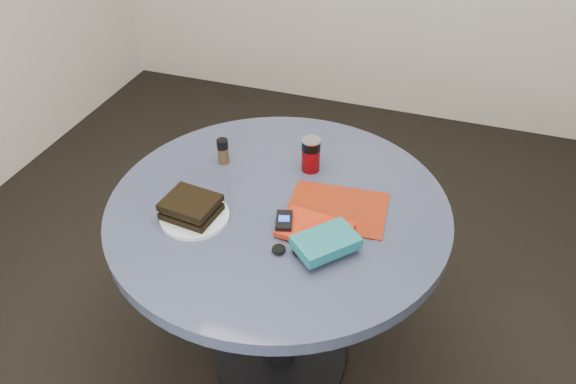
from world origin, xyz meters
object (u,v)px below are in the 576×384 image
(pepper_grinder, at_px, (223,151))
(mp3_player, at_px, (284,220))
(soda_can, at_px, (311,155))
(plate, at_px, (195,217))
(table, at_px, (279,245))
(red_book, at_px, (315,230))
(novel, at_px, (326,242))
(magazine, at_px, (337,209))
(headphones, at_px, (289,250))
(sandwich, at_px, (191,207))

(pepper_grinder, bearing_deg, mp3_player, -39.71)
(soda_can, relative_size, mp3_player, 1.27)
(soda_can, bearing_deg, plate, -125.64)
(table, relative_size, soda_can, 9.01)
(red_book, bearing_deg, plate, -165.93)
(plate, relative_size, novel, 1.21)
(table, distance_m, soda_can, 0.30)
(magazine, bearing_deg, headphones, -113.72)
(headphones, bearing_deg, sandwich, 170.78)
(headphones, bearing_deg, novel, 20.46)
(table, distance_m, sandwich, 0.32)
(soda_can, distance_m, red_book, 0.30)
(sandwich, bearing_deg, red_book, 7.68)
(magazine, bearing_deg, red_book, -109.89)
(magazine, distance_m, mp3_player, 0.17)
(sandwich, bearing_deg, pepper_grinder, 95.60)
(soda_can, bearing_deg, novel, -67.08)
(pepper_grinder, relative_size, magazine, 0.30)
(table, relative_size, headphones, 10.27)
(sandwich, bearing_deg, novel, -2.37)
(sandwich, relative_size, mp3_player, 1.81)
(table, distance_m, pepper_grinder, 0.35)
(sandwich, height_order, magazine, sandwich)
(table, height_order, headphones, headphones)
(table, xyz_separation_m, mp3_player, (0.05, -0.10, 0.19))
(novel, bearing_deg, mp3_player, 108.93)
(sandwich, height_order, novel, sandwich)
(sandwich, height_order, soda_can, soda_can)
(soda_can, xyz_separation_m, headphones, (0.06, -0.38, -0.05))
(sandwich, xyz_separation_m, mp3_player, (0.26, 0.04, -0.01))
(table, bearing_deg, sandwich, -146.91)
(red_book, relative_size, headphones, 1.96)
(novel, bearing_deg, sandwich, 129.57)
(soda_can, bearing_deg, sandwich, -126.79)
(mp3_player, relative_size, headphones, 0.90)
(plate, xyz_separation_m, novel, (0.39, -0.01, 0.03))
(plate, bearing_deg, magazine, 24.39)
(pepper_grinder, distance_m, mp3_player, 0.37)
(plate, height_order, pepper_grinder, pepper_grinder)
(plate, bearing_deg, pepper_grinder, 97.35)
(mp3_player, bearing_deg, red_book, 4.11)
(magazine, xyz_separation_m, novel, (0.02, -0.18, 0.03))
(table, xyz_separation_m, magazine, (0.17, 0.03, 0.17))
(red_book, distance_m, novel, 0.08)
(sandwich, relative_size, headphones, 1.62)
(soda_can, distance_m, headphones, 0.39)
(magazine, bearing_deg, soda_can, 123.24)
(sandwich, bearing_deg, headphones, -9.22)
(sandwich, xyz_separation_m, soda_can, (0.25, 0.33, 0.02))
(novel, xyz_separation_m, headphones, (-0.09, -0.03, -0.03))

